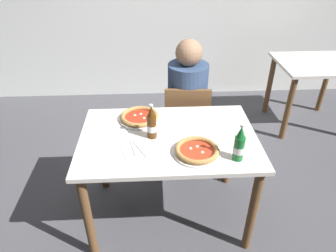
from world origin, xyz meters
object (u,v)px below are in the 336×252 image
at_px(beer_bottle_left, 152,124).
at_px(pizza_marinara_far, 197,151).
at_px(chair_behind_table, 186,121).
at_px(pizza_margherita_near, 140,117).
at_px(napkin_with_cutlery, 137,149).
at_px(dining_table_main, 168,150).
at_px(beer_bottle_center, 239,145).
at_px(dining_table_background, 313,76).
at_px(diner_seated, 187,109).

bearing_deg(beer_bottle_left, pizza_marinara_far, -35.24).
xyz_separation_m(chair_behind_table, pizza_margherita_near, (-0.39, -0.38, 0.29)).
height_order(chair_behind_table, napkin_with_cutlery, chair_behind_table).
height_order(pizza_marinara_far, beer_bottle_left, beer_bottle_left).
xyz_separation_m(beer_bottle_left, napkin_with_cutlery, (-0.10, -0.14, -0.10)).
height_order(dining_table_main, beer_bottle_center, beer_bottle_center).
bearing_deg(pizza_marinara_far, dining_table_main, 129.97).
bearing_deg(chair_behind_table, beer_bottle_left, 68.08).
height_order(pizza_margherita_near, napkin_with_cutlery, pizza_margherita_near).
bearing_deg(chair_behind_table, pizza_margherita_near, 48.74).
bearing_deg(pizza_margherita_near, napkin_with_cutlery, -91.63).
xyz_separation_m(chair_behind_table, beer_bottle_left, (-0.31, -0.61, 0.37)).
distance_m(dining_table_main, dining_table_background, 2.08).
bearing_deg(beer_bottle_center, diner_seated, 102.54).
xyz_separation_m(pizza_marinara_far, beer_bottle_center, (0.24, -0.07, 0.08)).
distance_m(beer_bottle_left, beer_bottle_center, 0.58).
bearing_deg(beer_bottle_left, beer_bottle_center, -26.85).
xyz_separation_m(chair_behind_table, dining_table_background, (1.44, 0.67, 0.11)).
bearing_deg(beer_bottle_left, dining_table_main, 1.81).
height_order(chair_behind_table, beer_bottle_center, beer_bottle_center).
distance_m(diner_seated, pizza_marinara_far, 0.88).
xyz_separation_m(dining_table_main, pizza_marinara_far, (0.17, -0.20, 0.14)).
xyz_separation_m(chair_behind_table, beer_bottle_center, (0.21, -0.87, 0.37)).
distance_m(beer_bottle_center, napkin_with_cutlery, 0.64).
distance_m(chair_behind_table, beer_bottle_left, 0.78).
xyz_separation_m(dining_table_background, napkin_with_cutlery, (-1.85, -1.42, 0.16)).
relative_size(pizza_margherita_near, beer_bottle_left, 1.22).
relative_size(chair_behind_table, diner_seated, 0.70).
height_order(diner_seated, beer_bottle_left, diner_seated).
bearing_deg(beer_bottle_center, dining_table_background, 51.42).
height_order(pizza_margherita_near, pizza_marinara_far, same).
bearing_deg(beer_bottle_left, pizza_margherita_near, 110.99).
bearing_deg(dining_table_background, napkin_with_cutlery, -142.46).
bearing_deg(pizza_margherita_near, chair_behind_table, 44.19).
bearing_deg(napkin_with_cutlery, pizza_margherita_near, 88.37).
height_order(dining_table_background, pizza_marinara_far, pizza_marinara_far).
distance_m(chair_behind_table, pizza_margherita_near, 0.62).
bearing_deg(beer_bottle_left, napkin_with_cutlery, -125.80).
bearing_deg(napkin_with_cutlery, pizza_marinara_far, -8.86).
bearing_deg(pizza_marinara_far, pizza_margherita_near, 130.61).
bearing_deg(pizza_marinara_far, chair_behind_table, 87.97).
height_order(chair_behind_table, pizza_marinara_far, chair_behind_table).
bearing_deg(beer_bottle_center, napkin_with_cutlery, 168.56).
xyz_separation_m(dining_table_main, beer_bottle_left, (-0.11, -0.00, 0.22)).
xyz_separation_m(dining_table_main, diner_seated, (0.20, 0.66, -0.05)).
bearing_deg(chair_behind_table, pizza_marinara_far, 92.53).
bearing_deg(dining_table_background, pizza_marinara_far, -134.88).
xyz_separation_m(pizza_marinara_far, beer_bottle_left, (-0.28, 0.20, 0.08)).
distance_m(chair_behind_table, diner_seated, 0.11).
bearing_deg(dining_table_background, pizza_margherita_near, -150.20).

